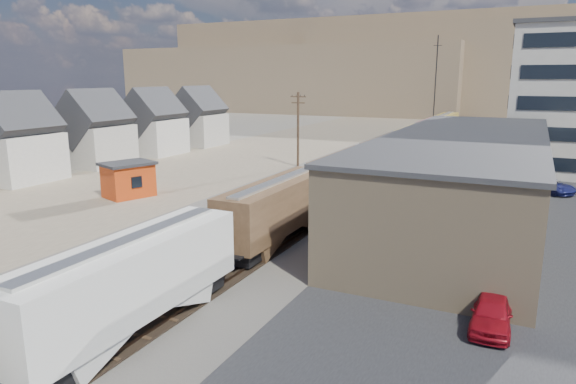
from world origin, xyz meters
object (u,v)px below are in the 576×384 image
at_px(utility_pole_north, 298,128).
at_px(parked_car_red, 492,313).
at_px(maintenance_shed, 128,179).
at_px(freight_train, 369,161).
at_px(parked_car_blue, 550,186).

height_order(utility_pole_north, parked_car_red, utility_pole_north).
bearing_deg(parked_car_red, utility_pole_north, 125.06).
bearing_deg(utility_pole_north, parked_car_red, -53.96).
bearing_deg(maintenance_shed, parked_car_red, -21.60).
bearing_deg(freight_train, parked_car_red, -63.14).
xyz_separation_m(maintenance_shed, parked_car_red, (35.63, -14.11, -1.04)).
height_order(freight_train, parked_car_blue, freight_train).
height_order(parked_car_red, parked_car_blue, parked_car_red).
xyz_separation_m(utility_pole_north, parked_car_red, (27.53, -37.83, -4.51)).
height_order(utility_pole_north, maintenance_shed, utility_pole_north).
bearing_deg(utility_pole_north, maintenance_shed, -108.85).
xyz_separation_m(parked_car_red, parked_car_blue, (3.05, 34.52, -0.02)).
bearing_deg(parked_car_blue, parked_car_red, -142.01).
distance_m(maintenance_shed, parked_car_red, 38.34).
relative_size(maintenance_shed, parked_car_red, 1.26).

